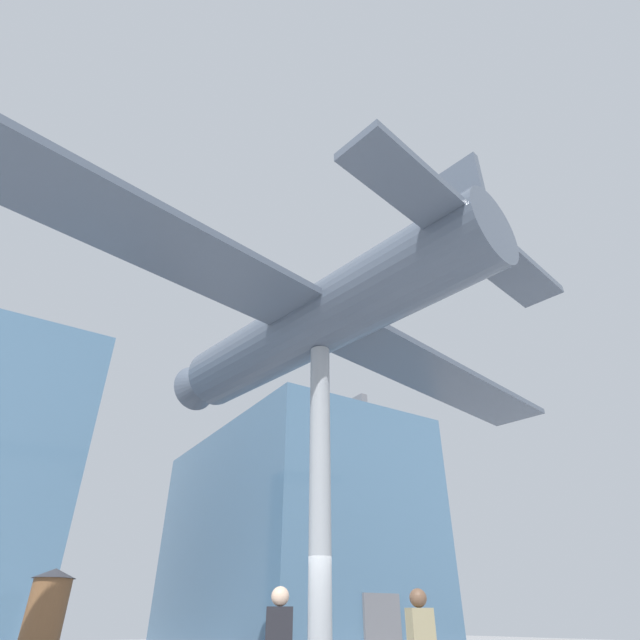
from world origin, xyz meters
TOP-DOWN VIEW (x-y plane):
  - glass_pavilion_right at (8.26, 15.96)m, footprint 9.16×15.37m
  - support_pylon_central at (0.00, 0.00)m, footprint 0.48×0.48m
  - suspended_airplane at (-0.03, 0.19)m, footprint 21.64×12.10m
  - info_kiosk at (-4.41, 3.58)m, footprint 0.88×0.88m

SIDE VIEW (x-z plane):
  - info_kiosk at x=-4.41m, z-range 0.03..2.36m
  - support_pylon_central at x=0.00m, z-range 0.00..7.28m
  - glass_pavilion_right at x=8.26m, z-range -0.29..10.72m
  - suspended_airplane at x=-0.03m, z-range 6.67..9.71m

